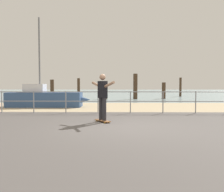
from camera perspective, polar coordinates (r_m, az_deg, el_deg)
ground_plane at (r=6.68m, az=2.33°, el=-8.96°), size 24.00×10.00×0.04m
beach_strip at (r=14.60m, az=1.58°, el=-2.61°), size 24.00×6.00×0.04m
sea_surface at (r=42.56m, az=1.18°, el=0.88°), size 72.00×50.00×0.04m
railing_fence at (r=11.27m, az=-7.22°, el=-0.65°), size 13.74×0.05×1.05m
sailboat at (r=14.94m, az=-15.18°, el=-0.57°), size 4.97×1.48×5.37m
skateboard at (r=8.57m, az=-2.27°, el=-5.91°), size 0.62×0.77×0.08m
skateboarder at (r=8.48m, az=-2.28°, el=0.45°), size 0.90×1.24×1.65m
groyne_post_0 at (r=24.79m, az=-14.14°, el=1.66°), size 0.38×0.38×1.88m
groyne_post_1 at (r=23.76m, az=-7.99°, el=1.83°), size 0.27×0.27×2.01m
groyne_post_2 at (r=22.57m, az=-1.43°, el=1.24°), size 0.27×0.27×1.55m
groyne_post_3 at (r=22.41m, az=5.62°, el=2.29°), size 0.40×0.40×2.39m
groyne_post_4 at (r=23.32m, az=12.28°, el=1.25°), size 0.36×0.36×1.58m
groyne_post_5 at (r=28.16m, az=16.06°, el=2.05°), size 0.26×0.26×2.17m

